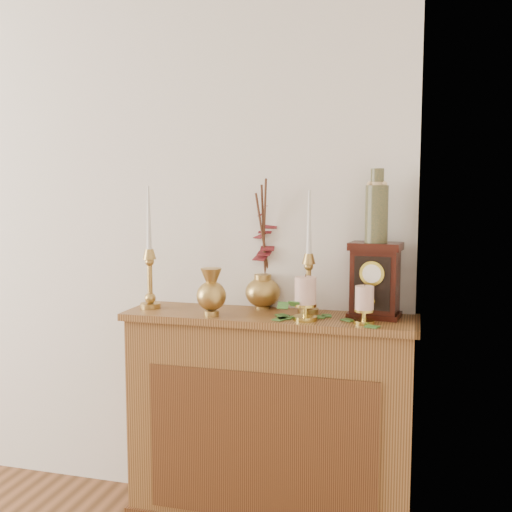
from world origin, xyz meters
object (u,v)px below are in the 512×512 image
(candlestick_center, at_px, (309,274))
(bud_vase, at_px, (211,292))
(candlestick_left, at_px, (150,269))
(mantel_clock, at_px, (375,281))
(ceramic_vase, at_px, (377,210))
(ginger_jar, at_px, (265,250))

(candlestick_center, bearing_deg, bud_vase, -157.92)
(bud_vase, bearing_deg, candlestick_left, 164.95)
(candlestick_center, height_order, mantel_clock, candlestick_center)
(ceramic_vase, bearing_deg, mantel_clock, -96.98)
(ginger_jar, bearing_deg, ceramic_vase, -11.30)
(candlestick_center, relative_size, bud_vase, 2.62)
(bud_vase, relative_size, mantel_clock, 0.64)
(candlestick_left, xyz_separation_m, mantel_clock, (0.98, 0.06, -0.02))
(candlestick_left, bearing_deg, mantel_clock, 3.74)
(candlestick_left, distance_m, mantel_clock, 0.98)
(ginger_jar, bearing_deg, candlestick_center, -23.95)
(ceramic_vase, bearing_deg, bud_vase, -166.99)
(candlestick_left, bearing_deg, ceramic_vase, 3.91)
(mantel_clock, bearing_deg, candlestick_left, -169.27)
(candlestick_left, bearing_deg, candlestick_center, 5.66)
(ginger_jar, bearing_deg, bud_vase, -123.52)
(bud_vase, distance_m, mantel_clock, 0.68)
(ceramic_vase, bearing_deg, ginger_jar, 168.70)
(candlestick_center, distance_m, bud_vase, 0.42)
(candlestick_left, height_order, mantel_clock, candlestick_left)
(ceramic_vase, bearing_deg, candlestick_center, 179.45)
(candlestick_center, height_order, bud_vase, candlestick_center)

